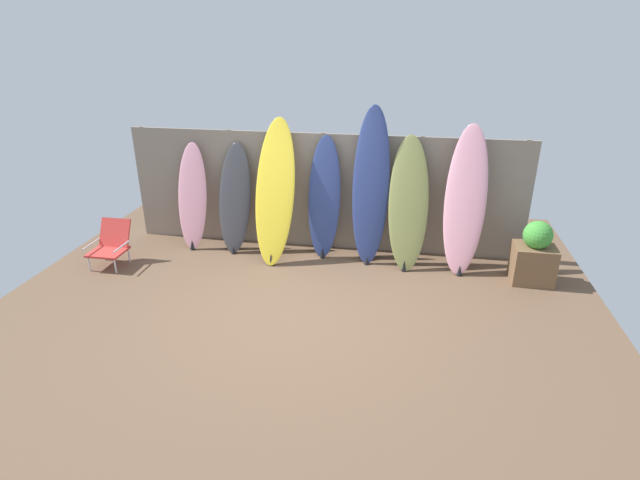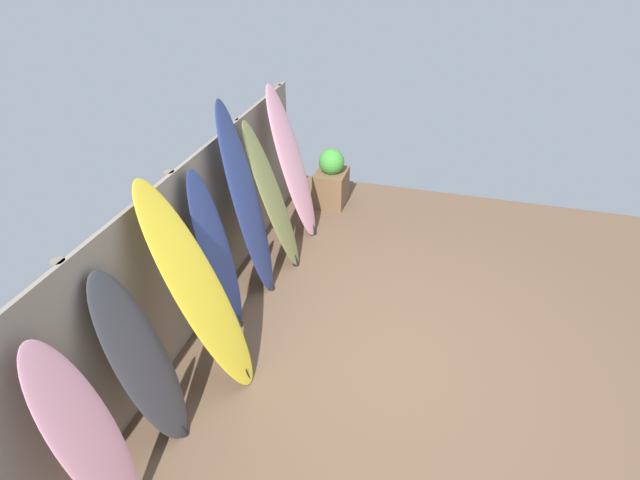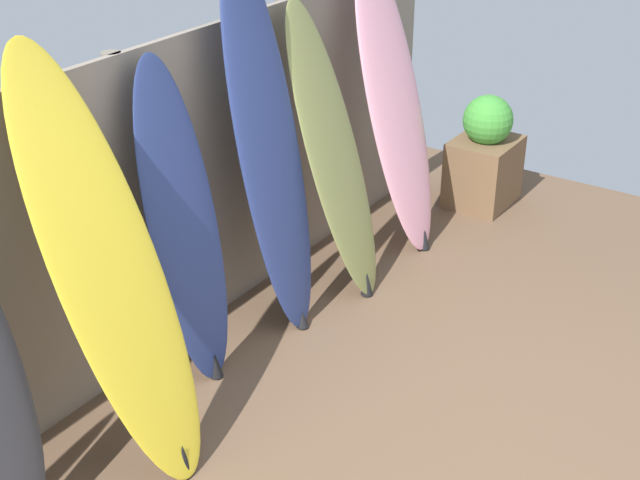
# 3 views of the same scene
# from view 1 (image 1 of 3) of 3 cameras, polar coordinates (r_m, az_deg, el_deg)

# --- Properties ---
(ground) EXTENTS (7.68, 7.68, 0.00)m
(ground) POSITION_cam_1_polar(r_m,az_deg,el_deg) (6.27, -2.74, -7.95)
(ground) COLOR brown
(fence_back) EXTENTS (6.08, 0.11, 1.80)m
(fence_back) POSITION_cam_1_polar(r_m,az_deg,el_deg) (7.70, 0.36, 5.52)
(fence_back) COLOR gray
(fence_back) RESTS_ON ground
(surfboard_pink_0) EXTENTS (0.47, 0.45, 1.63)m
(surfboard_pink_0) POSITION_cam_1_polar(r_m,az_deg,el_deg) (8.00, -14.38, 4.69)
(surfboard_pink_0) COLOR pink
(surfboard_pink_0) RESTS_ON ground
(surfboard_charcoal_1) EXTENTS (0.52, 0.55, 1.64)m
(surfboard_charcoal_1) POSITION_cam_1_polar(r_m,az_deg,el_deg) (7.75, -9.71, 4.64)
(surfboard_charcoal_1) COLOR #38383D
(surfboard_charcoal_1) RESTS_ON ground
(surfboard_yellow_2) EXTENTS (0.58, 0.85, 2.05)m
(surfboard_yellow_2) POSITION_cam_1_polar(r_m,az_deg,el_deg) (7.34, -5.17, 5.40)
(surfboard_yellow_2) COLOR yellow
(surfboard_yellow_2) RESTS_ON ground
(surfboard_navy_3) EXTENTS (0.49, 0.40, 1.81)m
(surfboard_navy_3) POSITION_cam_1_polar(r_m,az_deg,el_deg) (7.41, 0.48, 4.72)
(surfboard_navy_3) COLOR navy
(surfboard_navy_3) RESTS_ON ground
(surfboard_navy_4) EXTENTS (0.53, 0.52, 2.26)m
(surfboard_navy_4) POSITION_cam_1_polar(r_m,az_deg,el_deg) (7.21, 5.82, 6.02)
(surfboard_navy_4) COLOR navy
(surfboard_navy_4) RESTS_ON ground
(surfboard_olive_5) EXTENTS (0.61, 0.67, 1.87)m
(surfboard_olive_5) POSITION_cam_1_polar(r_m,az_deg,el_deg) (7.18, 10.06, 3.98)
(surfboard_olive_5) COLOR olive
(surfboard_olive_5) RESTS_ON ground
(surfboard_pink_6) EXTENTS (0.62, 0.72, 2.05)m
(surfboard_pink_6) POSITION_cam_1_polar(r_m,az_deg,el_deg) (7.21, 16.27, 4.28)
(surfboard_pink_6) COLOR pink
(surfboard_pink_6) RESTS_ON ground
(beach_chair) EXTENTS (0.50, 0.58, 0.63)m
(beach_chair) POSITION_cam_1_polar(r_m,az_deg,el_deg) (7.91, -22.76, -0.34)
(beach_chair) COLOR silver
(beach_chair) RESTS_ON ground
(planter_box) EXTENTS (0.54, 0.45, 0.88)m
(planter_box) POSITION_cam_1_polar(r_m,az_deg,el_deg) (7.35, 23.28, -1.62)
(planter_box) COLOR brown
(planter_box) RESTS_ON ground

